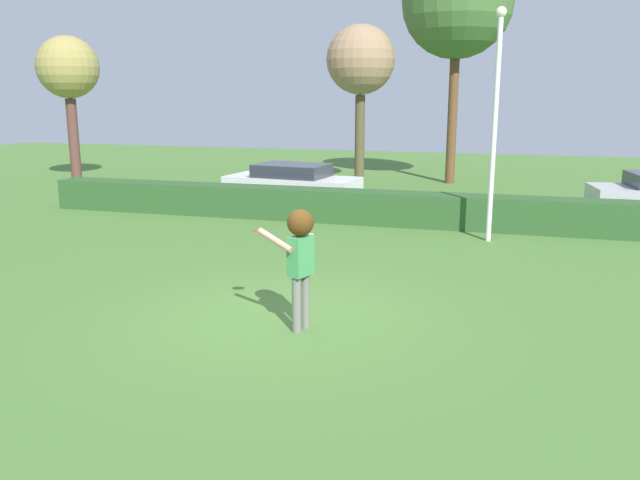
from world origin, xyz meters
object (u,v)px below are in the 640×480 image
at_px(bare_elm_tree, 68,70).
at_px(oak_tree, 361,62).
at_px(lamppost, 495,114).
at_px(parked_car_white, 292,182).
at_px(willow_tree, 457,3).
at_px(frisbee, 260,231).
at_px(person, 300,251).

bearing_deg(bare_elm_tree, oak_tree, 10.40).
relative_size(lamppost, parked_car_white, 1.21).
distance_m(oak_tree, willow_tree, 4.17).
height_order(frisbee, oak_tree, oak_tree).
height_order(person, oak_tree, oak_tree).
bearing_deg(oak_tree, parked_car_white, -102.44).
relative_size(frisbee, willow_tree, 0.03).
height_order(person, bare_elm_tree, bare_elm_tree).
relative_size(frisbee, parked_car_white, 0.05).
bearing_deg(willow_tree, person, -92.06).
xyz_separation_m(lamppost, bare_elm_tree, (-16.31, 6.64, 1.35)).
relative_size(frisbee, lamppost, 0.04).
distance_m(parked_car_white, bare_elm_tree, 11.09).
relative_size(oak_tree, bare_elm_tree, 1.06).
bearing_deg(lamppost, person, -109.48).
height_order(person, frisbee, person).
distance_m(lamppost, oak_tree, 10.22).
xyz_separation_m(parked_car_white, willow_tree, (4.37, 6.27, 5.99)).
distance_m(lamppost, parked_car_white, 7.64).
height_order(frisbee, parked_car_white, frisbee).
distance_m(person, willow_tree, 17.89).
bearing_deg(parked_car_white, lamppost, -31.69).
height_order(frisbee, willow_tree, willow_tree).
bearing_deg(frisbee, bare_elm_tree, 134.89).
distance_m(lamppost, willow_tree, 10.92).
bearing_deg(frisbee, person, -28.80).
relative_size(willow_tree, bare_elm_tree, 1.56).
xyz_separation_m(person, bare_elm_tree, (-13.86, 13.56, 3.11)).
xyz_separation_m(person, parked_car_white, (-3.76, 10.75, -0.51)).
bearing_deg(person, bare_elm_tree, 135.63).
height_order(oak_tree, willow_tree, willow_tree).
bearing_deg(willow_tree, bare_elm_tree, -166.54).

